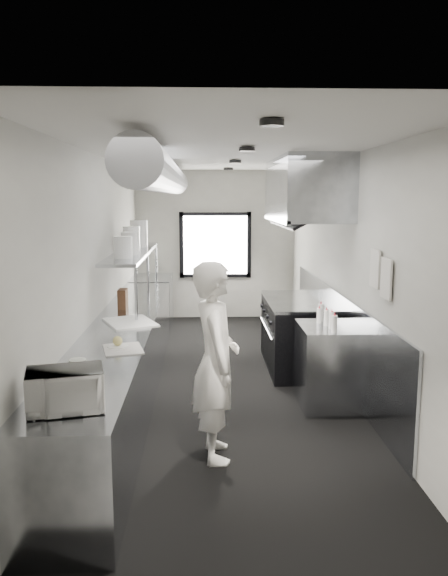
{
  "coord_description": "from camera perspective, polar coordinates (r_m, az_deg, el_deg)",
  "views": [
    {
      "loc": [
        -0.25,
        -6.69,
        2.31
      ],
      "look_at": [
        0.0,
        -0.2,
        1.25
      ],
      "focal_mm": 35.12,
      "sensor_mm": 36.0,
      "label": 1
    }
  ],
  "objects": [
    {
      "name": "floor",
      "position": [
        7.08,
        -0.09,
        -9.77
      ],
      "size": [
        3.0,
        8.0,
        0.01
      ],
      "primitive_type": "cube",
      "color": "black",
      "rests_on": "ground"
    },
    {
      "name": "ceiling",
      "position": [
        6.71,
        -0.1,
        13.45
      ],
      "size": [
        3.0,
        8.0,
        0.01
      ],
      "primitive_type": "cube",
      "color": "beige",
      "rests_on": "wall_back"
    },
    {
      "name": "wall_back",
      "position": [
        10.73,
        -0.88,
        4.39
      ],
      "size": [
        3.0,
        0.02,
        2.8
      ],
      "primitive_type": "cube",
      "color": "#BBBAB1",
      "rests_on": "floor"
    },
    {
      "name": "wall_front",
      "position": [
        2.85,
        2.91,
        -9.32
      ],
      "size": [
        3.0,
        0.02,
        2.8
      ],
      "primitive_type": "cube",
      "color": "#BBBAB1",
      "rests_on": "floor"
    },
    {
      "name": "wall_left",
      "position": [
        6.87,
        -12.71,
        1.42
      ],
      "size": [
        0.02,
        8.0,
        2.8
      ],
      "primitive_type": "cube",
      "color": "#BBBAB1",
      "rests_on": "floor"
    },
    {
      "name": "wall_right",
      "position": [
        6.97,
        12.32,
        1.55
      ],
      "size": [
        0.02,
        8.0,
        2.8
      ],
      "primitive_type": "cube",
      "color": "#BBBAB1",
      "rests_on": "floor"
    },
    {
      "name": "wall_cladding",
      "position": [
        7.41,
        11.37,
        -4.66
      ],
      "size": [
        0.03,
        5.5,
        1.1
      ],
      "primitive_type": "cube",
      "color": "gray",
      "rests_on": "wall_right"
    },
    {
      "name": "hvac_duct",
      "position": [
        7.11,
        -5.97,
        11.15
      ],
      "size": [
        0.4,
        6.4,
        0.4
      ],
      "primitive_type": "cylinder",
      "rotation": [
        1.57,
        0.0,
        0.0
      ],
      "color": "#96989E",
      "rests_on": "ceiling"
    },
    {
      "name": "service_window",
      "position": [
        10.7,
        -0.88,
        4.37
      ],
      "size": [
        1.36,
        0.05,
        1.25
      ],
      "color": "white",
      "rests_on": "wall_back"
    },
    {
      "name": "exhaust_hood",
      "position": [
        7.51,
        8.21,
        9.78
      ],
      "size": [
        0.81,
        2.2,
        0.88
      ],
      "color": "gray",
      "rests_on": "ceiling"
    },
    {
      "name": "prep_counter",
      "position": [
        6.53,
        -10.16,
        -7.44
      ],
      "size": [
        0.7,
        6.0,
        0.9
      ],
      "primitive_type": "cube",
      "color": "gray",
      "rests_on": "floor"
    },
    {
      "name": "pass_shelf",
      "position": [
        7.79,
        -9.18,
        3.43
      ],
      "size": [
        0.45,
        3.0,
        0.68
      ],
      "color": "gray",
      "rests_on": "prep_counter"
    },
    {
      "name": "range",
      "position": [
        7.72,
        7.46,
        -4.61
      ],
      "size": [
        0.88,
        1.6,
        0.94
      ],
      "color": "black",
      "rests_on": "floor"
    },
    {
      "name": "bottle_station",
      "position": [
        6.43,
        10.54,
        -7.72
      ],
      "size": [
        0.65,
        0.8,
        0.9
      ],
      "primitive_type": "cube",
      "color": "gray",
      "rests_on": "floor"
    },
    {
      "name": "far_work_table",
      "position": [
        10.1,
        -7.3,
        -1.43
      ],
      "size": [
        0.7,
        1.2,
        0.9
      ],
      "primitive_type": "cube",
      "color": "gray",
      "rests_on": "floor"
    },
    {
      "name": "notice_sheet_a",
      "position": [
        5.8,
        15.05,
        1.92
      ],
      "size": [
        0.02,
        0.28,
        0.38
      ],
      "primitive_type": "cube",
      "color": "silver",
      "rests_on": "wall_right"
    },
    {
      "name": "notice_sheet_b",
      "position": [
        5.47,
        16.1,
        0.93
      ],
      "size": [
        0.02,
        0.28,
        0.38
      ],
      "primitive_type": "cube",
      "color": "silver",
      "rests_on": "wall_right"
    },
    {
      "name": "line_cook",
      "position": [
        4.98,
        -0.86,
        -7.42
      ],
      "size": [
        0.48,
        0.68,
        1.76
      ],
      "primitive_type": "imported",
      "rotation": [
        0.0,
        0.0,
        1.67
      ],
      "color": "white",
      "rests_on": "floor"
    },
    {
      "name": "microwave",
      "position": [
        3.94,
        -15.79,
        -9.89
      ],
      "size": [
        0.53,
        0.45,
        0.28
      ],
      "primitive_type": "imported",
      "rotation": [
        0.0,
        0.0,
        0.24
      ],
      "color": "white",
      "rests_on": "prep_counter"
    },
    {
      "name": "deli_tub_a",
      "position": [
        4.44,
        -15.37,
        -8.96
      ],
      "size": [
        0.14,
        0.14,
        0.09
      ],
      "primitive_type": "cylinder",
      "rotation": [
        0.0,
        0.0,
        -0.1
      ],
      "color": "#ABB2A4",
      "rests_on": "prep_counter"
    },
    {
      "name": "deli_tub_b",
      "position": [
        4.77,
        -14.58,
        -7.58
      ],
      "size": [
        0.16,
        0.16,
        0.1
      ],
      "primitive_type": "cylinder",
      "rotation": [
        0.0,
        0.0,
        0.16
      ],
      "color": "#ABB2A4",
      "rests_on": "prep_counter"
    },
    {
      "name": "newspaper",
      "position": [
        5.34,
        -10.19,
        -6.11
      ],
      "size": [
        0.44,
        0.5,
        0.01
      ],
      "primitive_type": "cube",
      "rotation": [
        0.0,
        0.0,
        0.24
      ],
      "color": "silver",
      "rests_on": "prep_counter"
    },
    {
      "name": "small_plate",
      "position": [
        5.43,
        -10.71,
        -5.84
      ],
      "size": [
        0.23,
        0.23,
        0.02
      ],
      "primitive_type": "cylinder",
      "rotation": [
        0.0,
        0.0,
        -0.17
      ],
      "color": "silver",
      "rests_on": "prep_counter"
    },
    {
      "name": "pastry",
      "position": [
        5.42,
        -10.73,
        -5.29
      ],
      "size": [
        0.09,
        0.09,
        0.09
      ],
      "primitive_type": "sphere",
      "color": "tan",
      "rests_on": "small_plate"
    },
    {
      "name": "cutting_board",
      "position": [
        6.42,
        -9.48,
        -3.45
      ],
      "size": [
        0.7,
        0.79,
        0.02
      ],
      "primitive_type": "cube",
      "rotation": [
        0.0,
        0.0,
        0.41
      ],
      "color": "silver",
      "rests_on": "prep_counter"
    },
    {
      "name": "knife_block",
      "position": [
        7.26,
        -10.21,
        -1.09
      ],
      "size": [
        0.11,
        0.23,
        0.25
      ],
      "primitive_type": "cube",
      "rotation": [
        0.0,
        0.0,
        -0.02
      ],
      "color": "#51321C",
      "rests_on": "prep_counter"
    },
    {
      "name": "plate_stack_a",
      "position": [
        6.94,
        -10.18,
        4.09
      ],
      "size": [
        0.26,
        0.26,
        0.26
      ],
      "primitive_type": "cylinder",
      "rotation": [
        0.0,
        0.0,
        0.14
      ],
      "color": "silver",
      "rests_on": "pass_shelf"
    },
    {
      "name": "plate_stack_b",
      "position": [
        7.33,
        -9.51,
        4.48
      ],
      "size": [
        0.29,
        0.29,
        0.29
      ],
      "primitive_type": "cylinder",
      "rotation": [
        0.0,
        0.0,
        -0.33
      ],
      "color": "silver",
      "rests_on": "pass_shelf"
    },
    {
      "name": "plate_stack_c",
      "position": [
        7.92,
        -9.36,
        4.98
      ],
      "size": [
        0.28,
        0.28,
        0.33
      ],
      "primitive_type": "cylinder",
      "rotation": [
        0.0,
        0.0,
        -0.22
      ],
      "color": "silver",
      "rests_on": "pass_shelf"
    },
    {
      "name": "plate_stack_d",
      "position": [
        8.44,
        -8.61,
        5.47
      ],
      "size": [
        0.34,
        0.34,
        0.4
      ],
      "primitive_type": "cylinder",
      "rotation": [
        0.0,
        0.0,
        0.43
      ],
      "color": "silver",
      "rests_on": "pass_shelf"
    },
    {
      "name": "squeeze_bottle_a",
      "position": [
        5.99,
        11.1,
        -3.62
      ],
      "size": [
        0.07,
        0.07,
        0.18
      ],
      "primitive_type": "cylinder",
      "rotation": [
        0.0,
        0.0,
        0.19
      ],
      "color": "silver",
      "rests_on": "bottle_station"
    },
    {
      "name": "squeeze_bottle_b",
      "position": [
        6.17,
        10.84,
        -3.22
      ],
      "size": [
        0.07,
        0.07,
        0.19
      ],
      "primitive_type": "cylinder",
      "rotation": [
        0.0,
        0.0,
        0.05
      ],
      "color": "silver",
      "rests_on": "bottle_station"
    },
    {
      "name": "squeeze_bottle_c",
      "position": [
        6.3,
        10.33,
        -3.0
      ],
      "size": [
        0.07,
        0.07,
        0.18
      ],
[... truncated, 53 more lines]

